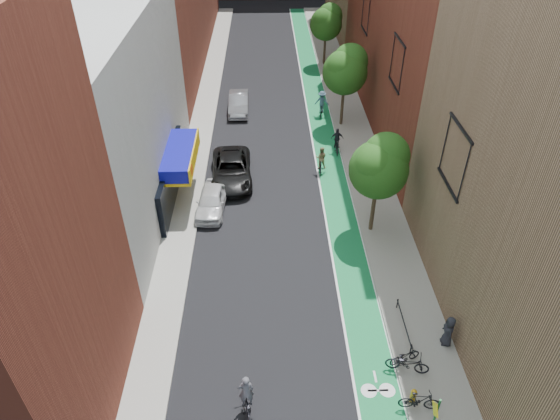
{
  "coord_description": "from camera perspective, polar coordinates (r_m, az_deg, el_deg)",
  "views": [
    {
      "loc": [
        -0.64,
        -13.53,
        19.17
      ],
      "look_at": [
        0.09,
        10.26,
        1.5
      ],
      "focal_mm": 32.0,
      "sensor_mm": 36.0,
      "label": 1
    }
  ],
  "objects": [
    {
      "name": "tree_mid",
      "position": [
        40.66,
        7.53,
        15.73
      ],
      "size": [
        3.55,
        3.53,
        6.74
      ],
      "color": "#332619",
      "rests_on": "ground"
    },
    {
      "name": "sign_pole",
      "position": [
        20.91,
        17.13,
        -21.99
      ],
      "size": [
        0.13,
        0.71,
        3.0
      ],
      "color": "#194C26",
      "rests_on": "sidewalk_right"
    },
    {
      "name": "bike_lane",
      "position": [
        44.17,
        4.52,
        10.77
      ],
      "size": [
        2.0,
        68.0,
        0.01
      ],
      "primitive_type": "cube",
      "color": "#136D42",
      "rests_on": "ground"
    },
    {
      "name": "building_left_white",
      "position": [
        32.23,
        -20.67,
        10.08
      ],
      "size": [
        8.0,
        20.0,
        12.0
      ],
      "primitive_type": "cube",
      "color": "silver",
      "rests_on": "ground"
    },
    {
      "name": "parked_bike_mid",
      "position": [
        22.66,
        15.65,
        -20.27
      ],
      "size": [
        1.76,
        0.65,
        1.04
      ],
      "primitive_type": "imported",
      "rotation": [
        0.0,
        0.0,
        1.47
      ],
      "color": "black",
      "rests_on": "sidewalk_right"
    },
    {
      "name": "pedestrian",
      "position": [
        24.9,
        18.7,
        -12.97
      ],
      "size": [
        0.6,
        0.86,
        1.67
      ],
      "primitive_type": "imported",
      "rotation": [
        0.0,
        0.0,
        -1.65
      ],
      "color": "#212229",
      "rests_on": "sidewalk_right"
    },
    {
      "name": "tree_near",
      "position": [
        28.37,
        11.34,
        5.04
      ],
      "size": [
        3.4,
        3.36,
        6.42
      ],
      "color": "#332619",
      "rests_on": "ground"
    },
    {
      "name": "parked_car_black",
      "position": [
        34.84,
        -5.56,
        4.61
      ],
      "size": [
        3.05,
        6.02,
        1.63
      ],
      "primitive_type": "imported",
      "rotation": [
        0.0,
        0.0,
        0.06
      ],
      "color": "black",
      "rests_on": "ground"
    },
    {
      "name": "sidewalk_right",
      "position": [
        44.48,
        7.79,
        10.83
      ],
      "size": [
        3.0,
        68.0,
        0.15
      ],
      "primitive_type": "cube",
      "color": "gray",
      "rests_on": "ground"
    },
    {
      "name": "cyclist_lane_near",
      "position": [
        35.63,
        4.7,
        5.46
      ],
      "size": [
        0.87,
        1.87,
        1.98
      ],
      "rotation": [
        0.0,
        0.0,
        3.01
      ],
      "color": "black",
      "rests_on": "ground"
    },
    {
      "name": "parked_car_silver",
      "position": [
        44.55,
        -4.75,
        12.09
      ],
      "size": [
        1.68,
        4.73,
        1.55
      ],
      "primitive_type": "imported",
      "rotation": [
        0.0,
        0.0,
        0.01
      ],
      "color": "gray",
      "rests_on": "ground"
    },
    {
      "name": "cyclist_lane_far",
      "position": [
        43.71,
        4.8,
        11.92
      ],
      "size": [
        1.33,
        1.75,
        2.2
      ],
      "rotation": [
        0.0,
        0.0,
        2.9
      ],
      "color": "black",
      "rests_on": "ground"
    },
    {
      "name": "ground",
      "position": [
        23.47,
        0.57,
        -18.16
      ],
      "size": [
        160.0,
        160.0,
        0.0
      ],
      "primitive_type": "plane",
      "color": "black",
      "rests_on": "ground"
    },
    {
      "name": "tree_far",
      "position": [
        53.96,
        5.34,
        20.68
      ],
      "size": [
        3.3,
        3.25,
        6.21
      ],
      "color": "#332619",
      "rests_on": "ground"
    },
    {
      "name": "parked_bike_far",
      "position": [
        23.65,
        14.37,
        -16.6
      ],
      "size": [
        2.02,
        1.11,
        1.01
      ],
      "primitive_type": "imported",
      "rotation": [
        0.0,
        0.0,
        1.33
      ],
      "color": "black",
      "rests_on": "sidewalk_right"
    },
    {
      "name": "parked_bike_near",
      "position": [
        24.0,
        14.06,
        -15.88
      ],
      "size": [
        1.6,
        0.98,
        0.8
      ],
      "primitive_type": "imported",
      "rotation": [
        0.0,
        0.0,
        1.89
      ],
      "color": "black",
      "rests_on": "sidewalk_right"
    },
    {
      "name": "cyclist_lead",
      "position": [
        21.94,
        -3.86,
        -20.84
      ],
      "size": [
        0.91,
        1.9,
        2.12
      ],
      "rotation": [
        0.0,
        0.0,
        3.3
      ],
      "color": "black",
      "rests_on": "ground"
    },
    {
      "name": "parked_car_white",
      "position": [
        32.05,
        -7.83,
        1.09
      ],
      "size": [
        2.07,
        4.45,
        1.47
      ],
      "primitive_type": "imported",
      "rotation": [
        0.0,
        0.0,
        -0.08
      ],
      "color": "silver",
      "rests_on": "ground"
    },
    {
      "name": "fire_hydrant",
      "position": [
        22.9,
        14.98,
        -19.77
      ],
      "size": [
        0.26,
        0.26,
        0.74
      ],
      "color": "gold",
      "rests_on": "sidewalk_right"
    },
    {
      "name": "cyclist_lane_mid",
      "position": [
        38.33,
        6.52,
        7.55
      ],
      "size": [
        0.94,
        1.72,
        1.92
      ],
      "rotation": [
        0.0,
        0.0,
        3.08
      ],
      "color": "black",
      "rests_on": "ground"
    },
    {
      "name": "sidewalk_left",
      "position": [
        44.23,
        -8.7,
        10.59
      ],
      "size": [
        2.0,
        68.0,
        0.15
      ],
      "primitive_type": "cube",
      "color": "gray",
      "rests_on": "ground"
    }
  ]
}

